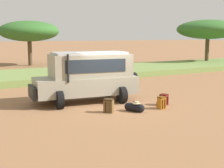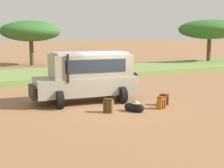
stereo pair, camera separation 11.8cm
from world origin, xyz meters
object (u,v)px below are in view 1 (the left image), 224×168
at_px(backpack_cluster_center, 161,103).
at_px(safari_vehicle, 88,76).
at_px(backpack_beside_front_wheel, 109,106).
at_px(acacia_tree_centre_back, 29,31).
at_px(acacia_tree_right_mid, 208,29).
at_px(backpack_near_rear_wheel, 164,100).
at_px(duffel_bag_low_black_case, 134,107).

bearing_deg(backpack_cluster_center, safari_vehicle, 125.86).
height_order(safari_vehicle, backpack_beside_front_wheel, safari_vehicle).
relative_size(acacia_tree_centre_back, acacia_tree_right_mid, 0.92).
relative_size(backpack_beside_front_wheel, acacia_tree_centre_back, 0.09).
distance_m(safari_vehicle, backpack_near_rear_wheel, 3.84).
height_order(backpack_cluster_center, acacia_tree_right_mid, acacia_tree_right_mid).
distance_m(backpack_beside_front_wheel, backpack_cluster_center, 2.43).
xyz_separation_m(backpack_cluster_center, acacia_tree_centre_back, (0.52, 22.95, 3.40)).
distance_m(backpack_beside_front_wheel, acacia_tree_right_mid, 24.50).
bearing_deg(duffel_bag_low_black_case, backpack_cluster_center, -7.70).
relative_size(safari_vehicle, backpack_cluster_center, 9.88).
bearing_deg(backpack_beside_front_wheel, acacia_tree_right_mid, 33.82).
xyz_separation_m(safari_vehicle, backpack_near_rear_wheel, (2.75, -2.47, -1.04)).
relative_size(backpack_cluster_center, acacia_tree_centre_back, 0.09).
xyz_separation_m(backpack_cluster_center, acacia_tree_right_mid, (17.77, 14.07, 3.60)).
height_order(backpack_cluster_center, backpack_near_rear_wheel, backpack_cluster_center).
xyz_separation_m(backpack_cluster_center, backpack_near_rear_wheel, (0.57, 0.54, -0.01)).
bearing_deg(backpack_beside_front_wheel, acacia_tree_centre_back, 82.66).
bearing_deg(acacia_tree_centre_back, safari_vehicle, -97.71).
distance_m(backpack_beside_front_wheel, acacia_tree_centre_back, 22.81).
xyz_separation_m(safari_vehicle, acacia_tree_right_mid, (19.95, 11.06, 2.57)).
xyz_separation_m(safari_vehicle, backpack_cluster_center, (2.18, -3.01, -1.03)).
height_order(backpack_cluster_center, acacia_tree_centre_back, acacia_tree_centre_back).
height_order(backpack_beside_front_wheel, backpack_cluster_center, backpack_beside_front_wheel).
distance_m(backpack_near_rear_wheel, acacia_tree_centre_back, 22.67).
relative_size(backpack_near_rear_wheel, acacia_tree_right_mid, 0.07).
bearing_deg(backpack_cluster_center, acacia_tree_right_mid, 38.36).
relative_size(backpack_beside_front_wheel, acacia_tree_right_mid, 0.08).
bearing_deg(backpack_near_rear_wheel, duffel_bag_low_black_case, -169.23).
xyz_separation_m(safari_vehicle, backpack_beside_front_wheel, (-0.18, -2.43, -1.01)).
xyz_separation_m(backpack_beside_front_wheel, acacia_tree_right_mid, (20.13, 13.49, 3.58)).
bearing_deg(acacia_tree_right_mid, safari_vehicle, -151.00).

